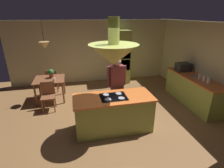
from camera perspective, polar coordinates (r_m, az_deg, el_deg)
name	(u,v)px	position (r m, az deg, el deg)	size (l,w,h in m)	color
ground	(112,124)	(4.81, -0.11, -13.00)	(8.16, 8.16, 0.00)	olive
wall_back	(94,52)	(7.49, -6.03, 10.45)	(6.80, 0.10, 2.55)	beige
wall_right	(214,67)	(6.09, 30.38, 4.86)	(0.10, 7.20, 2.55)	beige
kitchen_island	(113,113)	(4.39, 0.47, -9.54)	(1.93, 0.83, 0.93)	#939E42
counter_run_right	(193,90)	(6.23, 25.01, -1.80)	(0.73, 2.29, 0.91)	#939E42
oven_tower	(121,57)	(7.36, 3.06, 8.79)	(0.66, 0.62, 2.17)	#939E42
dining_table	(50,82)	(6.17, -19.77, 0.70)	(0.97, 0.89, 0.76)	brown
person_at_island	(117,83)	(4.81, 1.52, 0.29)	(0.53, 0.23, 1.70)	tan
range_hood	(114,53)	(3.83, 0.54, 10.03)	(1.10, 1.10, 1.00)	#939E42
pendant_light_over_table	(44,45)	(5.87, -21.30, 11.76)	(0.32, 0.32, 0.82)	#E0B266
chair_facing_island	(48,94)	(5.62, -20.24, -3.12)	(0.40, 0.40, 0.87)	brown
chair_by_back_wall	(52,79)	(6.84, -19.07, 1.51)	(0.40, 0.40, 0.87)	brown
potted_plant_on_table	(51,73)	(6.16, -19.37, 3.44)	(0.20, 0.20, 0.30)	#99382D
cup_on_table	(54,79)	(5.89, -18.42, 1.47)	(0.07, 0.07, 0.09)	white
canister_flour	(209,80)	(5.64, 29.19, 1.03)	(0.10, 0.10, 0.19)	silver
canister_sugar	(204,79)	(5.77, 28.04, 1.57)	(0.10, 0.10, 0.17)	silver
canister_tea	(200,77)	(5.90, 26.95, 2.18)	(0.11, 0.11, 0.17)	#E0B78C
microwave_on_counter	(183,67)	(6.55, 22.33, 5.21)	(0.46, 0.36, 0.28)	#232326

